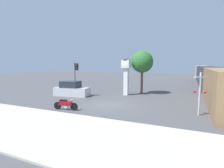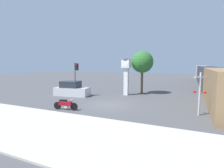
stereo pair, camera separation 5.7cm
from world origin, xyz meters
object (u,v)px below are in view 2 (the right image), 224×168
at_px(freight_train, 207,75).
at_px(street_tree, 142,62).
at_px(clock_tower, 126,71).
at_px(traffic_light, 76,73).
at_px(railroad_crossing_signal, 200,92).
at_px(motorcycle, 65,104).
at_px(parked_car, 72,89).

relative_size(freight_train, street_tree, 9.49).
xyz_separation_m(clock_tower, street_tree, (1.54, 1.71, 1.06)).
relative_size(clock_tower, street_tree, 0.83).
distance_m(traffic_light, railroad_crossing_signal, 13.26).
height_order(motorcycle, street_tree, street_tree).
bearing_deg(railroad_crossing_signal, motorcycle, -164.26).
relative_size(clock_tower, traffic_light, 1.13).
xyz_separation_m(traffic_light, street_tree, (6.57, 5.18, 1.32)).
bearing_deg(clock_tower, freight_train, 60.08).
bearing_deg(clock_tower, traffic_light, -145.45).
xyz_separation_m(clock_tower, railroad_crossing_signal, (7.95, -6.00, -1.25)).
xyz_separation_m(freight_train, railroad_crossing_signal, (-2.16, -23.57, 0.09)).
relative_size(motorcycle, railroad_crossing_signal, 0.67).
relative_size(freight_train, traffic_light, 13.04).
distance_m(railroad_crossing_signal, street_tree, 10.30).
relative_size(motorcycle, traffic_light, 0.54).
height_order(railroad_crossing_signal, parked_car, railroad_crossing_signal).
distance_m(traffic_light, street_tree, 8.46).
distance_m(freight_train, street_tree, 18.19).
bearing_deg(clock_tower, street_tree, 48.08).
bearing_deg(freight_train, railroad_crossing_signal, -95.24).
distance_m(railroad_crossing_signal, parked_car, 14.23).
bearing_deg(motorcycle, traffic_light, 107.39).
xyz_separation_m(traffic_light, parked_car, (-0.92, 0.33, -2.02)).
bearing_deg(motorcycle, street_tree, 60.50).
height_order(street_tree, parked_car, street_tree).
height_order(motorcycle, parked_car, parked_car).
bearing_deg(motorcycle, railroad_crossing_signal, 5.89).
bearing_deg(clock_tower, motorcycle, -104.17).
xyz_separation_m(railroad_crossing_signal, parked_car, (-13.90, 2.87, -1.04)).
bearing_deg(freight_train, traffic_light, -125.75).
relative_size(traffic_light, street_tree, 0.73).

